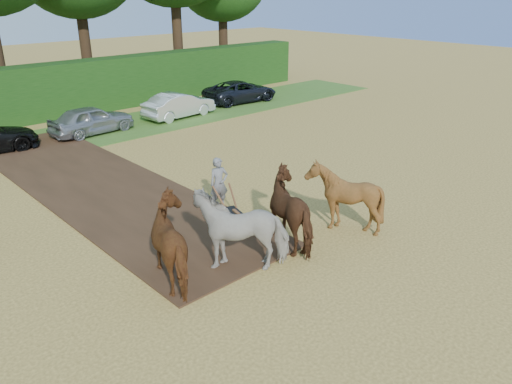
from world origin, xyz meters
The scene contains 4 objects.
ground centered at (0.00, 0.00, 0.00)m, with size 120.00×120.00×0.00m, color gold.
earth_strip centered at (1.50, 7.00, 0.03)m, with size 4.50×17.00×0.05m, color #472D1C.
plough_team centered at (2.71, -0.89, 1.05)m, with size 7.33×5.23×2.12m.
parked_cars centered at (1.13, 14.13, 0.71)m, with size 36.40×3.04×1.45m.
Camera 1 is at (-6.03, -9.80, 6.95)m, focal length 35.00 mm.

